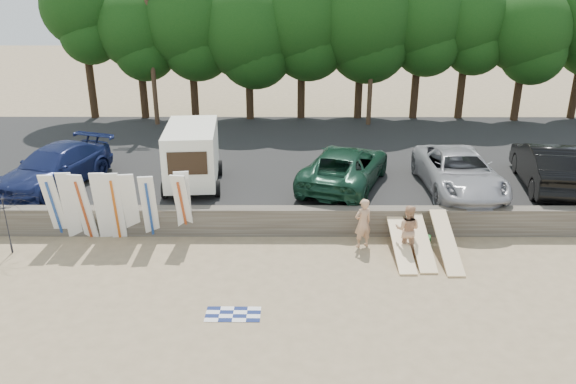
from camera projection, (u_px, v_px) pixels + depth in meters
name	position (u px, v px, depth m)	size (l,w,h in m)	color
ground	(370.00, 276.00, 17.23)	(120.00, 120.00, 0.00)	tan
seawall	(359.00, 221.00, 19.85)	(44.00, 0.50, 1.00)	#6B6356
parking_lot	(341.00, 160.00, 26.90)	(44.00, 14.50, 0.70)	#282828
treeline	(336.00, 20.00, 31.31)	(33.25, 6.22, 8.85)	#382616
utility_poles	(373.00, 39.00, 30.18)	(25.80, 0.26, 9.00)	#473321
box_trailer	(192.00, 153.00, 22.12)	(2.44, 3.98, 2.44)	white
car_0	(55.00, 167.00, 22.31)	(2.22, 5.46, 1.58)	#16204F
car_1	(345.00, 167.00, 22.34)	(2.66, 5.76, 1.60)	#143927
car_2	(459.00, 172.00, 21.77)	(2.63, 5.71, 1.59)	#9E9DA3
car_3	(549.00, 166.00, 22.18)	(1.89, 5.43, 1.79)	black
surfboard_upright_0	(54.00, 206.00, 19.15)	(0.50, 0.06, 2.60)	white
surfboard_upright_1	(70.00, 205.00, 19.16)	(0.50, 0.06, 2.60)	white
surfboard_upright_2	(83.00, 207.00, 19.09)	(0.50, 0.06, 2.60)	white
surfboard_upright_3	(102.00, 206.00, 19.13)	(0.50, 0.06, 2.60)	white
surfboard_upright_4	(115.00, 206.00, 19.10)	(0.50, 0.06, 2.60)	white
surfboard_upright_5	(130.00, 206.00, 19.19)	(0.50, 0.06, 2.60)	white
surfboard_upright_6	(149.00, 207.00, 19.10)	(0.50, 0.06, 2.60)	white
surfboard_upright_7	(183.00, 206.00, 19.21)	(0.50, 0.06, 2.60)	white
surfboard_upright_8	(184.00, 204.00, 19.25)	(0.50, 0.06, 2.60)	white
surfboard_low_0	(401.00, 243.00, 18.44)	(0.56, 3.00, 0.07)	#FBD79E
surfboard_low_1	(420.00, 240.00, 18.47)	(0.56, 3.00, 0.07)	#FBD79E
surfboard_low_2	(446.00, 241.00, 18.25)	(0.56, 3.00, 0.07)	#FBD79E
beachgoer_a	(363.00, 223.00, 18.79)	(0.64, 0.42, 1.74)	tan
beachgoer_b	(408.00, 230.00, 18.35)	(0.83, 0.65, 1.71)	tan
cooler	(425.00, 240.00, 19.19)	(0.38, 0.30, 0.32)	#248533
gear_bag	(418.00, 238.00, 19.43)	(0.30, 0.25, 0.22)	#C44617
beach_towel	(233.00, 314.00, 15.28)	(1.50, 1.50, 0.00)	white
beach_umbrella	(6.00, 224.00, 18.31)	(2.25, 2.30, 2.07)	black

